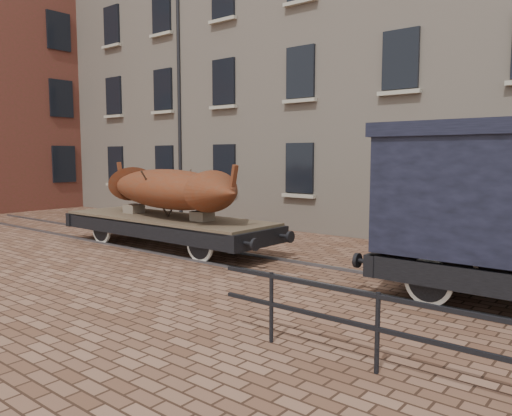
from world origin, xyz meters
The scene contains 4 objects.
ground centered at (0.00, 0.00, 0.00)m, with size 90.00×90.00×0.00m, color brown.
rail_track centered at (0.00, 0.00, 0.03)m, with size 30.00×1.52×0.06m.
flatcar_wagon centered at (-3.66, 0.00, 0.72)m, with size 7.70×2.09×1.16m.
iron_boat centered at (-3.56, 0.00, 1.70)m, with size 6.27×2.71×1.52m.
Camera 1 is at (7.13, -9.20, 2.62)m, focal length 35.00 mm.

